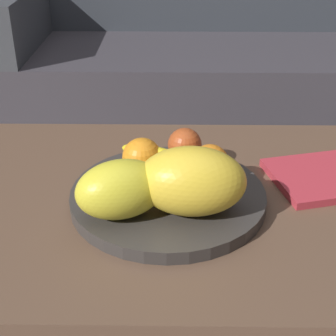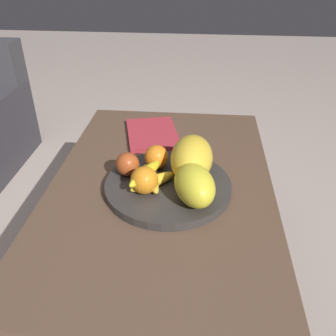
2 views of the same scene
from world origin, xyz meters
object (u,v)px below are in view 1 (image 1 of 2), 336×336
(fruit_bowl, at_px, (168,197))
(melon_smaller_beside, at_px, (192,181))
(orange_front, at_px, (142,157))
(apple_front, at_px, (187,145))
(banana_bunch, at_px, (158,166))
(melon_large_front, at_px, (121,189))
(magazine, at_px, (333,176))
(coffee_table, at_px, (185,215))
(orange_left, at_px, (210,163))
(couch, at_px, (213,64))

(fruit_bowl, xyz_separation_m, melon_smaller_beside, (0.04, -0.07, 0.07))
(orange_front, bearing_deg, fruit_bowl, -49.67)
(apple_front, bearing_deg, banana_bunch, -128.19)
(melon_large_front, xyz_separation_m, banana_bunch, (0.06, 0.13, -0.03))
(magazine, bearing_deg, melon_smaller_beside, -166.37)
(coffee_table, xyz_separation_m, apple_front, (0.00, 0.10, 0.11))
(orange_left, distance_m, magazine, 0.27)
(melon_smaller_beside, bearing_deg, banana_bunch, 117.66)
(apple_front, bearing_deg, couch, 83.17)
(couch, height_order, apple_front, couch)
(melon_large_front, bearing_deg, coffee_table, 41.90)
(melon_smaller_beside, bearing_deg, orange_front, 126.41)
(melon_large_front, relative_size, melon_smaller_beside, 0.83)
(fruit_bowl, distance_m, melon_smaller_beside, 0.11)
(orange_left, distance_m, banana_bunch, 0.10)
(melon_large_front, height_order, orange_front, melon_large_front)
(fruit_bowl, bearing_deg, melon_large_front, -135.76)
(melon_smaller_beside, xyz_separation_m, orange_front, (-0.09, 0.13, -0.02))
(melon_smaller_beside, relative_size, banana_bunch, 1.13)
(coffee_table, xyz_separation_m, fruit_bowl, (-0.03, -0.02, 0.06))
(orange_left, bearing_deg, magazine, 10.49)
(orange_front, bearing_deg, apple_front, 35.16)
(couch, relative_size, orange_front, 21.75)
(melon_large_front, relative_size, magazine, 0.63)
(fruit_bowl, bearing_deg, couch, 82.15)
(orange_left, height_order, banana_bunch, orange_left)
(coffee_table, relative_size, couch, 0.62)
(coffee_table, relative_size, orange_left, 14.16)
(coffee_table, height_order, fruit_bowl, fruit_bowl)
(melon_smaller_beside, bearing_deg, fruit_bowl, 122.35)
(magazine, bearing_deg, orange_left, 176.37)
(melon_large_front, distance_m, banana_bunch, 0.14)
(apple_front, bearing_deg, orange_left, -62.38)
(fruit_bowl, bearing_deg, coffee_table, 35.41)
(orange_front, xyz_separation_m, magazine, (0.39, 0.03, -0.06))
(banana_bunch, bearing_deg, orange_left, -4.54)
(coffee_table, bearing_deg, melon_smaller_beside, -84.54)
(orange_front, relative_size, apple_front, 1.10)
(coffee_table, distance_m, orange_left, 0.12)
(couch, bearing_deg, melon_large_front, -100.71)
(orange_front, relative_size, orange_left, 1.06)
(melon_large_front, bearing_deg, orange_front, 78.56)
(banana_bunch, bearing_deg, apple_front, 51.81)
(orange_front, bearing_deg, coffee_table, -23.93)
(banana_bunch, bearing_deg, melon_large_front, -115.06)
(fruit_bowl, relative_size, melon_large_front, 2.36)
(coffee_table, height_order, orange_front, orange_front)
(banana_bunch, bearing_deg, fruit_bowl, -68.99)
(fruit_bowl, height_order, orange_front, orange_front)
(fruit_bowl, xyz_separation_m, orange_front, (-0.05, 0.06, 0.05))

